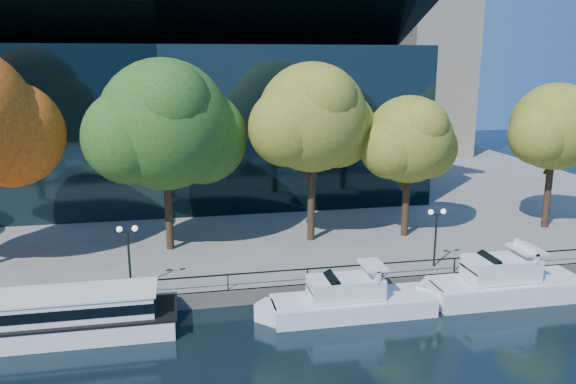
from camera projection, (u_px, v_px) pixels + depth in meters
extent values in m
plane|color=black|center=(234.00, 328.00, 31.56)|extent=(160.00, 160.00, 0.00)
cube|color=slate|center=(203.00, 183.00, 66.29)|extent=(90.00, 67.00, 1.00)
cube|color=#47443F|center=(229.00, 298.00, 34.36)|extent=(90.00, 0.25, 1.00)
cube|color=black|center=(228.00, 275.00, 34.21)|extent=(88.20, 0.08, 0.08)
cube|color=black|center=(228.00, 282.00, 34.33)|extent=(0.07, 0.07, 0.90)
cube|color=black|center=(164.00, 125.00, 59.51)|extent=(50.00, 24.00, 16.00)
cube|color=black|center=(158.00, 30.00, 53.49)|extent=(50.00, 17.14, 7.86)
cube|color=silver|center=(41.00, 328.00, 30.37)|extent=(14.25, 3.46, 1.12)
cube|color=black|center=(40.00, 319.00, 30.24)|extent=(14.53, 3.53, 0.12)
cube|color=silver|center=(49.00, 307.00, 30.19)|extent=(11.11, 2.84, 1.22)
cube|color=black|center=(49.00, 306.00, 30.17)|extent=(11.25, 2.91, 0.56)
cube|color=silver|center=(48.00, 295.00, 30.03)|extent=(11.40, 2.98, 0.10)
cube|color=white|center=(353.00, 306.00, 33.16)|extent=(9.62, 2.75, 1.10)
cube|color=white|center=(273.00, 313.00, 32.25)|extent=(2.11, 2.11, 1.10)
cube|color=white|center=(353.00, 297.00, 33.03)|extent=(9.43, 2.69, 0.07)
cube|color=white|center=(345.00, 287.00, 32.78)|extent=(4.33, 2.06, 1.19)
cube|color=black|center=(325.00, 287.00, 32.53)|extent=(1.89, 1.98, 1.50)
cube|color=white|center=(372.00, 271.00, 32.89)|extent=(0.23, 2.14, 0.73)
cube|color=white|center=(373.00, 265.00, 32.81)|extent=(1.28, 2.14, 0.14)
cube|color=white|center=(506.00, 289.00, 35.30)|extent=(9.70, 3.02, 1.29)
cube|color=white|center=(434.00, 295.00, 34.39)|extent=(2.38, 2.38, 1.29)
cube|color=white|center=(507.00, 279.00, 35.15)|extent=(9.51, 2.96, 0.09)
cube|color=white|center=(501.00, 268.00, 34.88)|extent=(4.37, 2.26, 1.40)
cube|color=black|center=(482.00, 268.00, 34.61)|extent=(1.97, 2.17, 1.63)
cube|color=white|center=(526.00, 251.00, 34.95)|extent=(0.27, 2.35, 0.86)
cube|color=white|center=(526.00, 249.00, 34.93)|extent=(1.51, 2.35, 0.16)
sphere|color=#AF370E|center=(9.00, 134.00, 37.69)|extent=(7.22, 7.22, 7.22)
cylinder|color=black|center=(168.00, 201.00, 40.97)|extent=(0.56, 0.56, 7.40)
cylinder|color=black|center=(173.00, 161.00, 40.58)|extent=(1.18, 1.78, 3.70)
cylinder|color=black|center=(161.00, 166.00, 40.00)|extent=(1.08, 1.23, 3.31)
sphere|color=#234C17|center=(164.00, 125.00, 39.69)|extent=(9.34, 9.34, 9.34)
sphere|color=#234C17|center=(201.00, 137.00, 41.78)|extent=(7.01, 7.01, 7.01)
sphere|color=#234C17|center=(130.00, 137.00, 38.52)|extent=(6.54, 6.54, 6.54)
sphere|color=#234C17|center=(170.00, 103.00, 37.62)|extent=(5.61, 5.61, 5.61)
cylinder|color=black|center=(311.00, 192.00, 43.07)|extent=(0.56, 0.56, 7.63)
cylinder|color=black|center=(317.00, 153.00, 42.67)|extent=(1.21, 1.83, 3.81)
cylinder|color=black|center=(307.00, 158.00, 42.08)|extent=(1.11, 1.25, 3.41)
sphere|color=#666A1C|center=(312.00, 117.00, 41.75)|extent=(8.19, 8.19, 8.19)
sphere|color=#666A1C|center=(336.00, 129.00, 43.59)|extent=(6.14, 6.14, 6.14)
sphere|color=#666A1C|center=(287.00, 128.00, 40.73)|extent=(5.73, 5.73, 5.73)
sphere|color=#666A1C|center=(323.00, 99.00, 39.94)|extent=(4.91, 4.91, 4.91)
cylinder|color=black|center=(406.00, 198.00, 44.33)|extent=(0.56, 0.56, 6.19)
cylinder|color=black|center=(412.00, 167.00, 44.05)|extent=(1.04, 1.55, 3.11)
cylinder|color=black|center=(404.00, 171.00, 43.45)|extent=(0.96, 1.08, 2.78)
sphere|color=#666A1C|center=(409.00, 139.00, 43.25)|extent=(6.77, 6.77, 6.77)
sphere|color=#666A1C|center=(425.00, 148.00, 44.77)|extent=(5.08, 5.08, 5.08)
sphere|color=#666A1C|center=(391.00, 148.00, 42.41)|extent=(4.74, 4.74, 4.74)
sphere|color=#666A1C|center=(421.00, 126.00, 41.75)|extent=(4.06, 4.06, 4.06)
cylinder|color=black|center=(548.00, 188.00, 46.46)|extent=(0.56, 0.56, 6.77)
cylinder|color=black|center=(556.00, 155.00, 46.13)|extent=(1.11, 1.66, 3.40)
cylinder|color=black|center=(549.00, 160.00, 45.54)|extent=(1.02, 1.15, 3.04)
sphere|color=#666A1C|center=(555.00, 126.00, 45.29)|extent=(7.03, 7.03, 7.03)
sphere|color=#666A1C|center=(566.00, 135.00, 46.86)|extent=(5.27, 5.27, 5.27)
sphere|color=#666A1C|center=(540.00, 135.00, 44.41)|extent=(4.92, 4.92, 4.92)
sphere|color=#666A1C|center=(572.00, 113.00, 43.73)|extent=(4.22, 4.22, 4.22)
cylinder|color=black|center=(129.00, 261.00, 34.11)|extent=(0.14, 0.14, 3.60)
cube|color=black|center=(127.00, 232.00, 33.68)|extent=(0.90, 0.06, 0.06)
sphere|color=white|center=(119.00, 229.00, 33.55)|extent=(0.36, 0.36, 0.36)
sphere|color=white|center=(135.00, 228.00, 33.72)|extent=(0.36, 0.36, 0.36)
cylinder|color=black|center=(435.00, 241.00, 37.87)|extent=(0.14, 0.14, 3.60)
cube|color=black|center=(437.00, 215.00, 37.45)|extent=(0.90, 0.06, 0.06)
sphere|color=white|center=(431.00, 212.00, 37.31)|extent=(0.36, 0.36, 0.36)
sphere|color=white|center=(443.00, 211.00, 37.48)|extent=(0.36, 0.36, 0.36)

